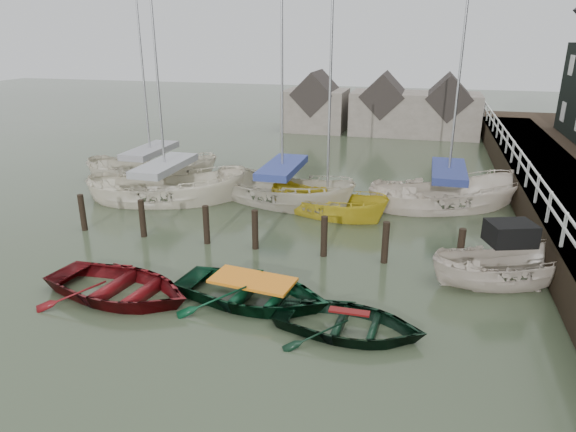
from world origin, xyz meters
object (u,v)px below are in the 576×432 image
(sailboat_d, at_px, (445,205))
(motorboat, at_px, (504,280))
(sailboat_a, at_px, (168,199))
(rowboat_green, at_px, (253,302))
(rowboat_dkgreen, at_px, (348,332))
(sailboat_e, at_px, (153,179))
(rowboat_red, at_px, (120,297))
(sailboat_c, at_px, (327,213))
(sailboat_b, at_px, (283,201))

(sailboat_d, bearing_deg, motorboat, 170.44)
(sailboat_a, bearing_deg, motorboat, -124.48)
(rowboat_green, height_order, sailboat_a, sailboat_a)
(rowboat_dkgreen, xyz_separation_m, sailboat_e, (-11.65, 11.26, 0.06))
(rowboat_red, relative_size, sailboat_d, 0.37)
(rowboat_red, bearing_deg, sailboat_c, -17.95)
(sailboat_b, bearing_deg, rowboat_red, -175.76)
(motorboat, bearing_deg, sailboat_c, 33.31)
(rowboat_dkgreen, bearing_deg, sailboat_b, 28.83)
(sailboat_a, xyz_separation_m, sailboat_c, (7.15, 0.21, -0.05))
(rowboat_green, height_order, sailboat_d, sailboat_d)
(rowboat_dkgreen, distance_m, sailboat_d, 11.06)
(sailboat_b, bearing_deg, rowboat_dkgreen, -138.32)
(sailboat_b, bearing_deg, sailboat_a, 119.19)
(rowboat_dkgreen, height_order, sailboat_d, sailboat_d)
(sailboat_c, height_order, sailboat_d, sailboat_d)
(rowboat_red, distance_m, sailboat_e, 12.27)
(rowboat_red, height_order, motorboat, motorboat)
(rowboat_red, distance_m, sailboat_a, 8.82)
(sailboat_b, xyz_separation_m, sailboat_d, (6.90, 1.23, 0.00))
(rowboat_red, xyz_separation_m, sailboat_c, (4.29, 8.55, 0.01))
(rowboat_green, bearing_deg, sailboat_c, 3.00)
(motorboat, bearing_deg, sailboat_e, 45.35)
(rowboat_green, relative_size, sailboat_a, 0.38)
(sailboat_e, bearing_deg, rowboat_dkgreen, -143.92)
(rowboat_red, bearing_deg, sailboat_e, 33.46)
(sailboat_b, relative_size, sailboat_e, 1.00)
(sailboat_e, bearing_deg, sailboat_a, -150.77)
(rowboat_green, distance_m, sailboat_d, 11.27)
(motorboat, relative_size, sailboat_c, 0.52)
(sailboat_c, bearing_deg, sailboat_b, 87.44)
(rowboat_dkgreen, xyz_separation_m, sailboat_d, (2.53, 10.77, 0.06))
(sailboat_d, xyz_separation_m, sailboat_e, (-14.18, 0.49, -0.00))
(rowboat_dkgreen, relative_size, motorboat, 0.77)
(sailboat_e, bearing_deg, rowboat_red, -165.12)
(sailboat_c, relative_size, sailboat_d, 0.79)
(sailboat_c, bearing_deg, sailboat_e, 94.00)
(motorboat, xyz_separation_m, sailboat_c, (-6.32, 4.78, -0.07))
(motorboat, distance_m, sailboat_c, 7.92)
(rowboat_red, bearing_deg, sailboat_b, -4.13)
(rowboat_green, distance_m, sailboat_a, 10.07)
(sailboat_b, bearing_deg, rowboat_green, -152.65)
(rowboat_dkgreen, relative_size, sailboat_e, 0.34)
(rowboat_red, bearing_deg, rowboat_green, -70.46)
(rowboat_green, height_order, sailboat_c, sailboat_c)
(sailboat_d, bearing_deg, sailboat_c, 91.41)
(sailboat_e, bearing_deg, sailboat_c, -115.25)
(rowboat_red, relative_size, sailboat_c, 0.47)
(rowboat_dkgreen, relative_size, sailboat_b, 0.34)
(sailboat_b, bearing_deg, sailboat_e, 93.73)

